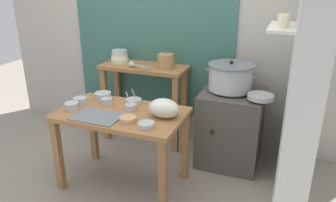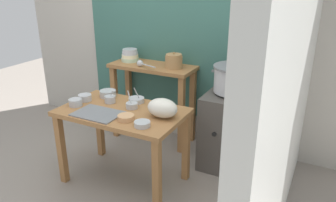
# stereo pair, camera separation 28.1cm
# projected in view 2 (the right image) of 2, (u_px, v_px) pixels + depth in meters

# --- Properties ---
(ground_plane) EXTENTS (9.00, 9.00, 0.00)m
(ground_plane) POSITION_uv_depth(u_px,v_px,m) (126.00, 176.00, 3.19)
(ground_plane) COLOR gray
(wall_back) EXTENTS (4.40, 0.12, 2.60)m
(wall_back) POSITION_uv_depth(u_px,v_px,m) (183.00, 26.00, 3.60)
(wall_back) COLOR #B2ADA3
(wall_back) RESTS_ON ground
(wall_right) EXTENTS (0.30, 3.20, 2.60)m
(wall_right) POSITION_uv_depth(u_px,v_px,m) (300.00, 56.00, 2.30)
(wall_right) COLOR silver
(wall_right) RESTS_ON ground
(prep_table) EXTENTS (1.10, 0.66, 0.72)m
(prep_table) POSITION_uv_depth(u_px,v_px,m) (123.00, 121.00, 2.93)
(prep_table) COLOR #9E6B3D
(prep_table) RESTS_ON ground
(back_shelf_table) EXTENTS (0.96, 0.40, 0.90)m
(back_shelf_table) POSITION_uv_depth(u_px,v_px,m) (153.00, 84.00, 3.70)
(back_shelf_table) COLOR #9E6B3D
(back_shelf_table) RESTS_ON ground
(stove_block) EXTENTS (0.60, 0.61, 0.78)m
(stove_block) POSITION_uv_depth(u_px,v_px,m) (236.00, 130.00, 3.27)
(stove_block) COLOR #4C4742
(stove_block) RESTS_ON ground
(steamer_pot) EXTENTS (0.49, 0.44, 0.29)m
(steamer_pot) POSITION_uv_depth(u_px,v_px,m) (236.00, 79.00, 3.12)
(steamer_pot) COLOR #B7BABF
(steamer_pot) RESTS_ON stove_block
(clay_pot) EXTENTS (0.18, 0.18, 0.17)m
(clay_pot) POSITION_uv_depth(u_px,v_px,m) (174.00, 61.00, 3.49)
(clay_pot) COLOR #A37A4C
(clay_pot) RESTS_ON back_shelf_table
(bowl_stack_enamel) EXTENTS (0.20, 0.20, 0.14)m
(bowl_stack_enamel) POSITION_uv_depth(u_px,v_px,m) (130.00, 56.00, 3.76)
(bowl_stack_enamel) COLOR #B7D1AD
(bowl_stack_enamel) RESTS_ON back_shelf_table
(ladle) EXTENTS (0.27, 0.12, 0.07)m
(ladle) POSITION_uv_depth(u_px,v_px,m) (141.00, 63.00, 3.55)
(ladle) COLOR #B7BABF
(ladle) RESTS_ON back_shelf_table
(serving_tray) EXTENTS (0.40, 0.28, 0.01)m
(serving_tray) POSITION_uv_depth(u_px,v_px,m) (98.00, 114.00, 2.80)
(serving_tray) COLOR slate
(serving_tray) RESTS_ON prep_table
(plastic_bag) EXTENTS (0.26, 0.19, 0.16)m
(plastic_bag) POSITION_uv_depth(u_px,v_px,m) (162.00, 108.00, 2.72)
(plastic_bag) COLOR silver
(plastic_bag) RESTS_ON prep_table
(wide_pan) EXTENTS (0.24, 0.24, 0.04)m
(wide_pan) POSITION_uv_depth(u_px,v_px,m) (265.00, 100.00, 2.88)
(wide_pan) COLOR #B7BABF
(wide_pan) RESTS_ON stove_block
(prep_bowl_0) EXTENTS (0.16, 0.16, 0.06)m
(prep_bowl_0) POSITION_uv_depth(u_px,v_px,m) (108.00, 93.00, 3.19)
(prep_bowl_0) COLOR #B7BABF
(prep_bowl_0) RESTS_ON prep_table
(prep_bowl_1) EXTENTS (0.12, 0.12, 0.06)m
(prep_bowl_1) POSITION_uv_depth(u_px,v_px,m) (76.00, 102.00, 2.97)
(prep_bowl_1) COLOR #B7BABF
(prep_bowl_1) RESTS_ON prep_table
(prep_bowl_2) EXTENTS (0.14, 0.14, 0.04)m
(prep_bowl_2) POSITION_uv_depth(u_px,v_px,m) (126.00, 117.00, 2.68)
(prep_bowl_2) COLOR tan
(prep_bowl_2) RESTS_ON prep_table
(prep_bowl_3) EXTENTS (0.15, 0.15, 0.15)m
(prep_bowl_3) POSITION_uv_depth(u_px,v_px,m) (136.00, 100.00, 3.06)
(prep_bowl_3) COLOR #B7BABF
(prep_bowl_3) RESTS_ON prep_table
(prep_bowl_4) EXTENTS (0.10, 0.10, 0.13)m
(prep_bowl_4) POSITION_uv_depth(u_px,v_px,m) (110.00, 99.00, 3.04)
(prep_bowl_4) COLOR #B7BABF
(prep_bowl_4) RESTS_ON prep_table
(prep_bowl_5) EXTENTS (0.11, 0.11, 0.16)m
(prep_bowl_5) POSITION_uv_depth(u_px,v_px,m) (132.00, 105.00, 2.92)
(prep_bowl_5) COLOR #B7BABF
(prep_bowl_5) RESTS_ON prep_table
(prep_bowl_6) EXTENTS (0.13, 0.13, 0.04)m
(prep_bowl_6) POSITION_uv_depth(u_px,v_px,m) (142.00, 124.00, 2.57)
(prep_bowl_6) COLOR #B7BABF
(prep_bowl_6) RESTS_ON prep_table
(prep_bowl_7) EXTENTS (0.12, 0.12, 0.06)m
(prep_bowl_7) POSITION_uv_depth(u_px,v_px,m) (85.00, 97.00, 3.09)
(prep_bowl_7) COLOR #B7BABF
(prep_bowl_7) RESTS_ON prep_table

